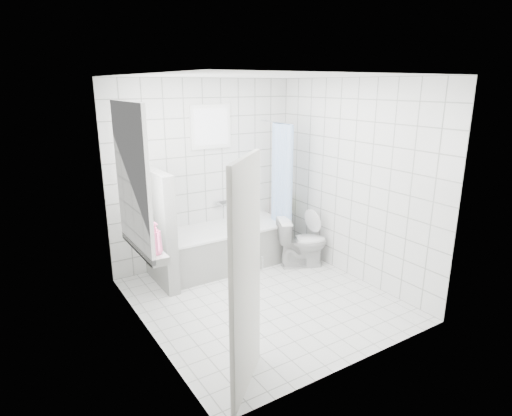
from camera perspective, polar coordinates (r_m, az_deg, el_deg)
ground at (r=5.32m, az=0.89°, el=-12.04°), size 3.00×3.00×0.00m
ceiling at (r=4.69m, az=1.03°, el=17.22°), size 3.00×3.00×0.00m
wall_back at (r=6.12m, az=-6.82°, el=4.61°), size 2.80×0.02×2.60m
wall_front at (r=3.74m, az=13.74°, el=-3.29°), size 2.80×0.02×2.60m
wall_left at (r=4.26m, az=-14.97°, el=-0.95°), size 0.02×3.00×2.60m
wall_right at (r=5.71m, az=12.79°, el=3.50°), size 0.02×3.00×2.60m
window_left at (r=4.48m, az=-15.89°, el=3.77°), size 0.01×0.90×1.40m
window_back at (r=6.02m, az=-5.97°, el=10.72°), size 0.50×0.01×0.50m
window_sill at (r=4.70m, az=-14.67°, el=-4.99°), size 0.18×1.02×0.08m
door at (r=3.50m, az=-1.36°, el=-9.48°), size 0.61×0.58×2.00m
bathtub at (r=6.13m, az=-4.08°, el=-5.15°), size 1.81×0.77×0.58m
partition_wall at (r=5.56m, az=-12.75°, el=-2.74°), size 0.15×0.85×1.50m
tiled_ledge at (r=6.93m, az=3.56°, el=-2.71°), size 0.40×0.24×0.55m
toilet at (r=6.13m, az=6.17°, el=-4.55°), size 0.80×0.64×0.71m
curtain_rod at (r=6.15m, az=2.78°, el=11.36°), size 0.02×0.80×0.02m
shower_curtain at (r=6.19m, az=3.36°, el=2.94°), size 0.14×0.48×1.78m
tub_faucet at (r=6.28m, az=-4.84°, el=0.74°), size 0.18×0.06×0.06m
sill_bottles at (r=4.52m, az=-14.16°, el=-3.44°), size 0.17×0.60×0.32m
ledge_bottles at (r=6.79m, az=3.77°, el=0.41°), size 0.19×0.17×0.28m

